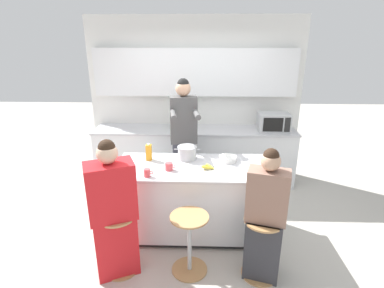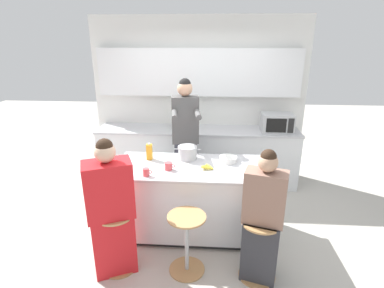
{
  "view_description": "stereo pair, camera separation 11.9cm",
  "coord_description": "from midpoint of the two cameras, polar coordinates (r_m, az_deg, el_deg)",
  "views": [
    {
      "loc": [
        0.11,
        -3.28,
        2.34
      ],
      "look_at": [
        0.0,
        0.08,
        1.15
      ],
      "focal_mm": 28.0,
      "sensor_mm": 36.0,
      "label": 1
    },
    {
      "loc": [
        0.23,
        -3.28,
        2.34
      ],
      "look_at": [
        0.0,
        0.08,
        1.15
      ],
      "focal_mm": 28.0,
      "sensor_mm": 36.0,
      "label": 2
    }
  ],
  "objects": [
    {
      "name": "coffee_cup_near",
      "position": [
        3.35,
        -9.55,
        -5.44
      ],
      "size": [
        0.1,
        0.07,
        0.09
      ],
      "color": "#DB4C51",
      "rests_on": "kitchen_island"
    },
    {
      "name": "kitchen_island",
      "position": [
        3.79,
        -0.96,
        -10.39
      ],
      "size": [
        1.84,
        0.84,
        0.9
      ],
      "color": "black",
      "rests_on": "ground_plane"
    },
    {
      "name": "bar_stool_leftmost",
      "position": [
        3.35,
        -14.83,
        -17.12
      ],
      "size": [
        0.4,
        0.4,
        0.67
      ],
      "color": "tan",
      "rests_on": "ground_plane"
    },
    {
      "name": "bar_stool_rightmost",
      "position": [
        3.25,
        12.09,
        -18.14
      ],
      "size": [
        0.4,
        0.4,
        0.67
      ],
      "color": "tan",
      "rests_on": "ground_plane"
    },
    {
      "name": "juice_carton",
      "position": [
        3.78,
        -9.12,
        -1.57
      ],
      "size": [
        0.07,
        0.07,
        0.21
      ],
      "color": "gold",
      "rests_on": "kitchen_island"
    },
    {
      "name": "person_seated_near",
      "position": [
        3.11,
        12.64,
        -14.21
      ],
      "size": [
        0.43,
        0.35,
        1.41
      ],
      "rotation": [
        0.0,
        0.0,
        -0.28
      ],
      "color": "#333338",
      "rests_on": "ground_plane"
    },
    {
      "name": "potted_plant",
      "position": [
        4.88,
        -3.49,
        4.74
      ],
      "size": [
        0.22,
        0.22,
        0.29
      ],
      "color": "#A86042",
      "rests_on": "back_counter"
    },
    {
      "name": "ground_plane",
      "position": [
        4.04,
        -0.92,
        -16.0
      ],
      "size": [
        16.0,
        16.0,
        0.0
      ],
      "primitive_type": "plane",
      "color": "#B2ADA3"
    },
    {
      "name": "cooking_pot",
      "position": [
        3.76,
        -1.83,
        -1.68
      ],
      "size": [
        0.33,
        0.25,
        0.17
      ],
      "color": "#B7BABC",
      "rests_on": "kitchen_island"
    },
    {
      "name": "back_counter",
      "position": [
        5.06,
        -0.17,
        -2.21
      ],
      "size": [
        3.29,
        0.62,
        0.94
      ],
      "color": "silver",
      "rests_on": "ground_plane"
    },
    {
      "name": "fruit_bowl",
      "position": [
        3.36,
        10.57,
        -5.64
      ],
      "size": [
        0.17,
        0.17,
        0.07
      ],
      "color": "white",
      "rests_on": "kitchen_island"
    },
    {
      "name": "coffee_cup_far",
      "position": [
        3.48,
        -5.37,
        -4.29
      ],
      "size": [
        0.12,
        0.09,
        0.09
      ],
      "color": "#DB4C51",
      "rests_on": "kitchen_island"
    },
    {
      "name": "mixing_bowl_steel",
      "position": [
        3.73,
        5.92,
        -2.82
      ],
      "size": [
        0.22,
        0.22,
        0.07
      ],
      "color": "white",
      "rests_on": "kitchen_island"
    },
    {
      "name": "wall_back",
      "position": [
        5.06,
        -0.06,
        10.41
      ],
      "size": [
        3.54,
        0.22,
        2.7
      ],
      "color": "silver",
      "rests_on": "ground_plane"
    },
    {
      "name": "person_cooking",
      "position": [
        4.26,
        -2.39,
        0.18
      ],
      "size": [
        0.45,
        0.62,
        1.84
      ],
      "rotation": [
        0.0,
        0.0,
        0.14
      ],
      "color": "#383842",
      "rests_on": "ground_plane"
    },
    {
      "name": "person_wrapped_blanket",
      "position": [
        3.16,
        -15.84,
        -12.66
      ],
      "size": [
        0.53,
        0.44,
        1.48
      ],
      "rotation": [
        0.0,
        0.0,
        0.41
      ],
      "color": "red",
      "rests_on": "ground_plane"
    },
    {
      "name": "banana_bunch",
      "position": [
        3.5,
        1.94,
        -4.38
      ],
      "size": [
        0.17,
        0.13,
        0.06
      ],
      "color": "yellow",
      "rests_on": "kitchen_island"
    },
    {
      "name": "microwave",
      "position": [
        4.95,
        14.6,
        4.1
      ],
      "size": [
        0.49,
        0.35,
        0.29
      ],
      "color": "#B2B5B7",
      "rests_on": "back_counter"
    },
    {
      "name": "bar_stool_center",
      "position": [
        3.24,
        -1.59,
        -17.85
      ],
      "size": [
        0.4,
        0.4,
        0.67
      ],
      "color": "tan",
      "rests_on": "ground_plane"
    }
  ]
}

